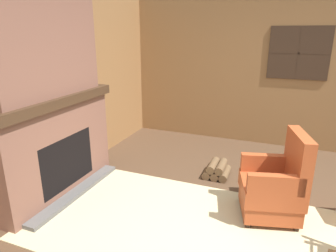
# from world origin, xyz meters

# --- Properties ---
(ground_plane) EXTENTS (14.00, 14.00, 0.00)m
(ground_plane) POSITION_xyz_m (0.00, 0.00, 0.00)
(ground_plane) COLOR #4C3523
(wood_panel_wall_left) EXTENTS (0.06, 6.05, 2.56)m
(wood_panel_wall_left) POSITION_xyz_m (-2.76, 0.00, 1.28)
(wood_panel_wall_left) COLOR olive
(wood_panel_wall_left) RESTS_ON ground
(wood_panel_wall_back) EXTENTS (6.05, 0.09, 2.56)m
(wood_panel_wall_back) POSITION_xyz_m (0.00, 2.75, 1.29)
(wood_panel_wall_back) COLOR olive
(wood_panel_wall_back) RESTS_ON ground
(fireplace_hearth) EXTENTS (0.58, 1.81, 1.23)m
(fireplace_hearth) POSITION_xyz_m (-2.53, 0.00, 0.61)
(fireplace_hearth) COLOR brown
(fireplace_hearth) RESTS_ON ground
(chimney_breast) EXTENTS (0.33, 1.50, 1.31)m
(chimney_breast) POSITION_xyz_m (-2.54, 0.00, 1.88)
(chimney_breast) COLOR brown
(chimney_breast) RESTS_ON fireplace_hearth
(area_rug) EXTENTS (3.59, 1.75, 0.01)m
(area_rug) POSITION_xyz_m (-0.65, -0.10, 0.01)
(area_rug) COLOR #C6B789
(area_rug) RESTS_ON ground
(armchair) EXTENTS (0.73, 0.73, 0.96)m
(armchair) POSITION_xyz_m (-0.01, 0.42, 0.36)
(armchair) COLOR #A84723
(armchair) RESTS_ON ground
(firewood_stack) EXTENTS (0.35, 0.38, 0.21)m
(firewood_stack) POSITION_xyz_m (-0.78, 1.14, 0.10)
(firewood_stack) COLOR brown
(firewood_stack) RESTS_ON ground
(storage_case) EXTENTS (0.13, 0.26, 0.16)m
(storage_case) POSITION_xyz_m (-2.58, 0.64, 1.31)
(storage_case) COLOR black
(storage_case) RESTS_ON fireplace_hearth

